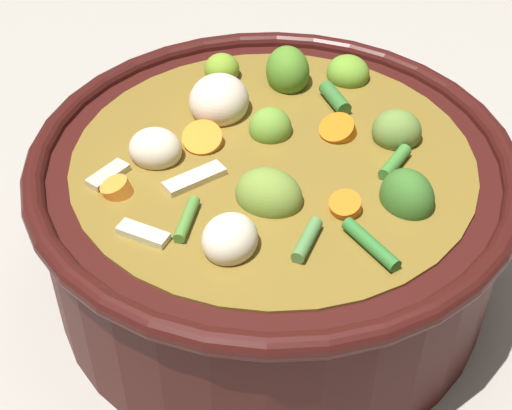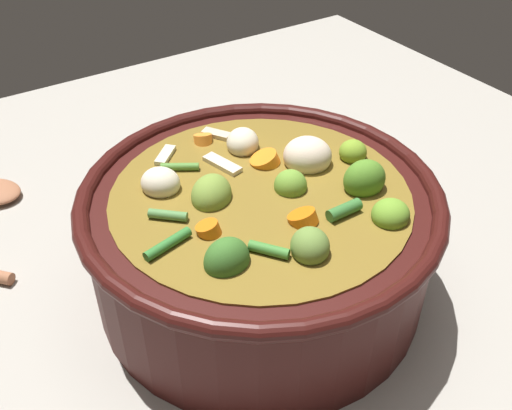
{
  "view_description": "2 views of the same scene",
  "coord_description": "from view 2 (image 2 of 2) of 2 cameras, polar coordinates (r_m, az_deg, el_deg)",
  "views": [
    {
      "loc": [
        0.37,
        -0.15,
        0.42
      ],
      "look_at": [
        0.01,
        -0.02,
        0.09
      ],
      "focal_mm": 53.41,
      "sensor_mm": 36.0,
      "label": 1
    },
    {
      "loc": [
        0.23,
        0.35,
        0.42
      ],
      "look_at": [
        0.0,
        -0.0,
        0.1
      ],
      "focal_mm": 41.25,
      "sensor_mm": 36.0,
      "label": 2
    }
  ],
  "objects": [
    {
      "name": "ground_plane",
      "position": [
        0.59,
        0.38,
        -7.68
      ],
      "size": [
        1.1,
        1.1,
        0.0
      ],
      "primitive_type": "plane",
      "color": "#9E998E"
    },
    {
      "name": "cooking_pot",
      "position": [
        0.55,
        0.44,
        -3.05
      ],
      "size": [
        0.33,
        0.33,
        0.14
      ],
      "color": "#38110F",
      "rests_on": "ground_plane"
    }
  ]
}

